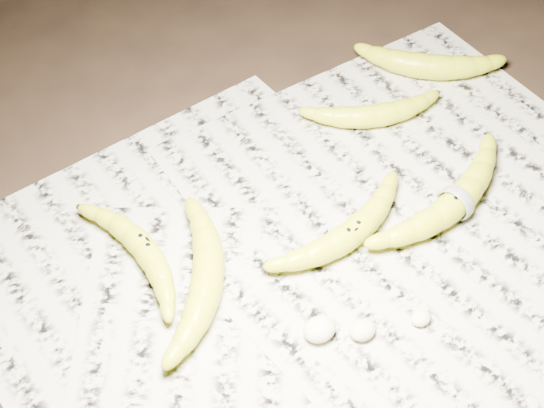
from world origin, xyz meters
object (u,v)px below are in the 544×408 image
banana_left_b (207,276)px  banana_upper_a (375,114)px  banana_left_a (144,247)px  banana_taped (456,201)px  banana_center (351,232)px  banana_upper_b (429,65)px

banana_left_b → banana_upper_a: (0.34, 0.14, -0.00)m
banana_left_a → banana_taped: bearing=-116.9°
banana_left_b → banana_taped: 0.34m
banana_left_b → banana_center: banana_left_b is taller
banana_upper_b → banana_center: bearing=-105.1°
banana_left_a → banana_center: banana_center is taller
banana_left_b → banana_taped: size_ratio=0.88×
banana_taped → banana_upper_a: (0.00, 0.19, -0.00)m
banana_left_a → banana_upper_b: (0.52, 0.11, 0.00)m
banana_left_a → banana_taped: (0.38, -0.13, 0.00)m
banana_upper_b → banana_left_a: bearing=-130.6°
banana_center → banana_taped: 0.15m
banana_taped → banana_upper_b: size_ratio=1.21×
banana_left_a → banana_upper_a: banana_upper_a is taller
banana_upper_a → banana_upper_b: size_ratio=0.91×
banana_left_b → banana_upper_b: same height
banana_upper_a → banana_upper_b: bearing=38.8°
banana_left_b → banana_taped: same height
banana_left_a → banana_center: bearing=-122.2°
banana_taped → banana_upper_b: 0.28m
banana_left_a → banana_left_b: 0.09m
banana_left_a → banana_center: size_ratio=0.94×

